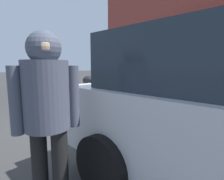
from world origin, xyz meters
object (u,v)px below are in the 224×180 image
(touring_motorcycle, at_px, (97,93))
(second_bicycle_by_cafe, at_px, (45,88))
(parked_bicycle, at_px, (65,92))
(sandwich_board_sign, at_px, (117,85))
(pedestrian_walking, at_px, (47,104))

(touring_motorcycle, bearing_deg, second_bicycle_by_cafe, 178.76)
(touring_motorcycle, relative_size, second_bicycle_by_cafe, 1.25)
(touring_motorcycle, bearing_deg, parked_bicycle, 176.71)
(parked_bicycle, xyz_separation_m, sandwich_board_sign, (0.97, 1.75, 0.21))
(pedestrian_walking, bearing_deg, second_bicycle_by_cafe, 159.25)
(touring_motorcycle, relative_size, sandwich_board_sign, 2.35)
(pedestrian_walking, distance_m, sandwich_board_sign, 5.53)
(sandwich_board_sign, xyz_separation_m, second_bicycle_by_cafe, (-2.76, -1.79, -0.19))
(sandwich_board_sign, bearing_deg, touring_motorcycle, -57.03)
(touring_motorcycle, relative_size, parked_bicycle, 1.24)
(second_bicycle_by_cafe, bearing_deg, sandwich_board_sign, 32.96)
(touring_motorcycle, xyz_separation_m, parked_bicycle, (-2.18, 0.13, -0.23))
(parked_bicycle, bearing_deg, sandwich_board_sign, 61.05)
(pedestrian_walking, height_order, second_bicycle_by_cafe, pedestrian_walking)
(pedestrian_walking, relative_size, sandwich_board_sign, 1.80)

